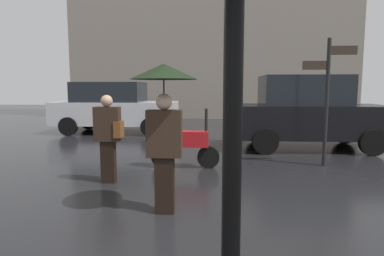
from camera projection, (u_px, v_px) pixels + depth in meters
name	position (u px, v px, depth m)	size (l,w,h in m)	color
pedestrian_with_umbrella	(164.00, 102.00, 4.21)	(0.87, 0.87, 1.95)	black
pedestrian_with_bag	(109.00, 133.00, 5.69)	(0.48, 0.24, 1.53)	black
parked_scooter	(183.00, 141.00, 6.81)	(1.42, 0.32, 1.23)	black
parked_car_left	(307.00, 112.00, 8.97)	(4.00, 1.98, 1.98)	black
parked_car_right	(115.00, 107.00, 12.24)	(4.45, 2.05, 1.87)	silver
street_signpost	(328.00, 89.00, 6.85)	(1.08, 0.08, 2.67)	black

